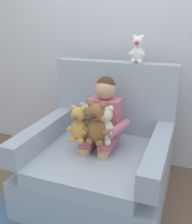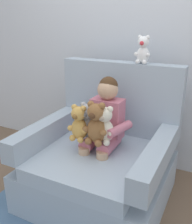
{
  "view_description": "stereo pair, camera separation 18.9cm",
  "coord_description": "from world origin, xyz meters",
  "px_view_note": "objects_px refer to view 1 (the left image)",
  "views": [
    {
      "loc": [
        0.65,
        -1.75,
        1.48
      ],
      "look_at": [
        -0.0,
        -0.05,
        0.82
      ],
      "focal_mm": 41.15,
      "sensor_mm": 36.0,
      "label": 1
    },
    {
      "loc": [
        0.83,
        -1.68,
        1.48
      ],
      "look_at": [
        -0.0,
        -0.05,
        0.82
      ],
      "focal_mm": 41.15,
      "sensor_mm": 36.0,
      "label": 2
    }
  ],
  "objects_px": {
    "plush_honey": "(79,125)",
    "plush_brown": "(97,124)",
    "plush_grey": "(87,122)",
    "plush_white_on_backrest": "(138,50)",
    "armchair": "(101,161)",
    "plush_cream": "(105,125)",
    "seated_child": "(102,122)"
  },
  "relations": [
    {
      "from": "plush_honey",
      "to": "plush_grey",
      "type": "height_order",
      "value": "plush_grey"
    },
    {
      "from": "seated_child",
      "to": "plush_white_on_backrest",
      "type": "height_order",
      "value": "plush_white_on_backrest"
    },
    {
      "from": "plush_white_on_backrest",
      "to": "plush_grey",
      "type": "bearing_deg",
      "value": -136.02
    },
    {
      "from": "plush_cream",
      "to": "plush_white_on_backrest",
      "type": "relative_size",
      "value": 1.3
    },
    {
      "from": "seated_child",
      "to": "plush_white_on_backrest",
      "type": "bearing_deg",
      "value": 65.63
    },
    {
      "from": "plush_honey",
      "to": "plush_white_on_backrest",
      "type": "bearing_deg",
      "value": 40.63
    },
    {
      "from": "armchair",
      "to": "plush_brown",
      "type": "bearing_deg",
      "value": -82.78
    },
    {
      "from": "plush_brown",
      "to": "plush_cream",
      "type": "bearing_deg",
      "value": 41.58
    },
    {
      "from": "seated_child",
      "to": "plush_cream",
      "type": "xyz_separation_m",
      "value": [
        0.07,
        -0.14,
        0.04
      ]
    },
    {
      "from": "plush_brown",
      "to": "plush_white_on_backrest",
      "type": "xyz_separation_m",
      "value": [
        0.17,
        0.52,
        0.5
      ]
    },
    {
      "from": "armchair",
      "to": "plush_honey",
      "type": "distance_m",
      "value": 0.42
    },
    {
      "from": "seated_child",
      "to": "plush_white_on_backrest",
      "type": "relative_size",
      "value": 3.54
    },
    {
      "from": "seated_child",
      "to": "plush_grey",
      "type": "relative_size",
      "value": 2.75
    },
    {
      "from": "seated_child",
      "to": "plush_brown",
      "type": "bearing_deg",
      "value": -79.74
    },
    {
      "from": "armchair",
      "to": "plush_grey",
      "type": "distance_m",
      "value": 0.4
    },
    {
      "from": "plush_honey",
      "to": "plush_brown",
      "type": "relative_size",
      "value": 0.87
    },
    {
      "from": "plush_brown",
      "to": "plush_cream",
      "type": "relative_size",
      "value": 1.11
    },
    {
      "from": "armchair",
      "to": "plush_grey",
      "type": "xyz_separation_m",
      "value": [
        -0.08,
        -0.09,
        0.38
      ]
    },
    {
      "from": "plush_brown",
      "to": "plush_white_on_backrest",
      "type": "relative_size",
      "value": 1.44
    },
    {
      "from": "plush_grey",
      "to": "plush_white_on_backrest",
      "type": "xyz_separation_m",
      "value": [
        0.27,
        0.47,
        0.52
      ]
    },
    {
      "from": "plush_brown",
      "to": "plush_cream",
      "type": "xyz_separation_m",
      "value": [
        0.05,
        0.04,
        -0.02
      ]
    },
    {
      "from": "plush_cream",
      "to": "plush_white_on_backrest",
      "type": "height_order",
      "value": "plush_white_on_backrest"
    },
    {
      "from": "plush_grey",
      "to": "plush_brown",
      "type": "bearing_deg",
      "value": -26.65
    },
    {
      "from": "seated_child",
      "to": "plush_grey",
      "type": "xyz_separation_m",
      "value": [
        -0.08,
        -0.13,
        0.04
      ]
    },
    {
      "from": "seated_child",
      "to": "plush_cream",
      "type": "relative_size",
      "value": 2.72
    },
    {
      "from": "seated_child",
      "to": "plush_honey",
      "type": "distance_m",
      "value": 0.23
    },
    {
      "from": "plush_grey",
      "to": "plush_honey",
      "type": "bearing_deg",
      "value": -126.47
    },
    {
      "from": "seated_child",
      "to": "plush_cream",
      "type": "bearing_deg",
      "value": -58.63
    },
    {
      "from": "armchair",
      "to": "plush_cream",
      "type": "bearing_deg",
      "value": -55.38
    },
    {
      "from": "plush_grey",
      "to": "plush_cream",
      "type": "relative_size",
      "value": 0.99
    },
    {
      "from": "plush_white_on_backrest",
      "to": "plush_brown",
      "type": "bearing_deg",
      "value": -124.32
    },
    {
      "from": "plush_grey",
      "to": "armchair",
      "type": "bearing_deg",
      "value": 49.2
    }
  ]
}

